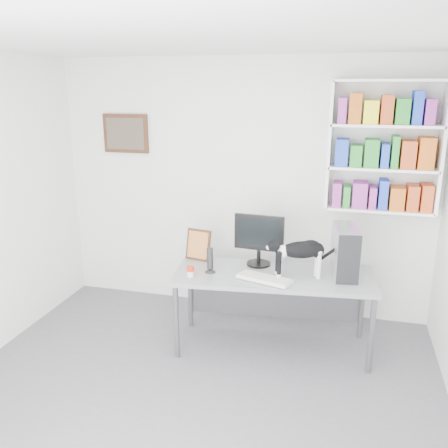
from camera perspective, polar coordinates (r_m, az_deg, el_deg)
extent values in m
cube|color=#5C5C61|center=(3.88, -5.07, -21.99)|extent=(4.00, 4.00, 0.01)
cube|color=silver|center=(3.06, -6.41, 21.67)|extent=(4.00, 4.00, 0.01)
cube|color=silver|center=(5.08, 2.10, 4.32)|extent=(4.00, 0.01, 2.70)
cube|color=white|center=(4.75, 18.69, 8.76)|extent=(1.03, 0.28, 1.24)
cube|color=#452316|center=(5.40, -11.74, 10.61)|extent=(0.52, 0.04, 0.42)
cube|color=gray|center=(4.53, 5.87, -10.38)|extent=(1.87, 0.89, 0.75)
cube|color=black|center=(4.49, 4.24, -1.90)|extent=(0.49, 0.26, 0.51)
cube|color=silver|center=(4.22, 4.90, -6.56)|extent=(0.51, 0.31, 0.04)
cube|color=silver|center=(4.38, 14.36, -3.20)|extent=(0.27, 0.48, 0.46)
cylinder|color=black|center=(4.35, -1.69, -4.33)|extent=(0.14, 0.14, 0.24)
cube|color=#452316|center=(4.66, -3.10, -2.43)|extent=(0.27, 0.15, 0.31)
cylinder|color=red|center=(4.29, -4.07, -5.71)|extent=(0.08, 0.08, 0.09)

